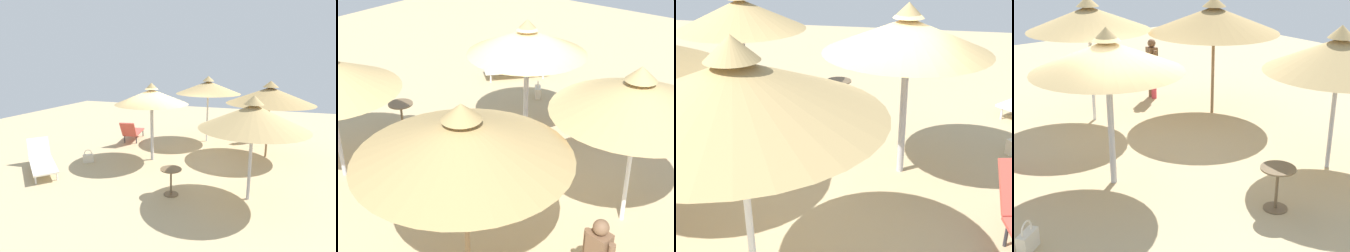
% 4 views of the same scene
% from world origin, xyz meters
% --- Properties ---
extents(ground, '(24.00, 24.00, 0.10)m').
position_xyz_m(ground, '(0.00, 0.00, -0.05)').
color(ground, tan).
extents(parasol_umbrella_far_right, '(2.47, 2.47, 2.67)m').
position_xyz_m(parasol_umbrella_far_right, '(-0.58, -0.25, 2.21)').
color(parasol_umbrella_far_right, '#B2B2B7').
rests_on(parasol_umbrella_far_right, ground).
extents(parasol_umbrella_near_left, '(2.58, 2.58, 2.60)m').
position_xyz_m(parasol_umbrella_near_left, '(2.80, -2.14, 2.09)').
color(parasol_umbrella_near_left, '#B2B2B7').
rests_on(parasol_umbrella_near_left, ground).
extents(parasol_umbrella_center, '(2.98, 2.98, 2.72)m').
position_xyz_m(parasol_umbrella_center, '(3.14, 1.42, 2.22)').
color(parasol_umbrella_center, olive).
rests_on(parasol_umbrella_center, ground).
extents(parasol_umbrella_back, '(2.68, 2.68, 2.78)m').
position_xyz_m(parasol_umbrella_back, '(0.70, 2.73, 2.31)').
color(parasol_umbrella_back, white).
rests_on(parasol_umbrella_back, ground).
extents(lounge_chair_edge, '(2.05, 1.90, 0.87)m').
position_xyz_m(lounge_chair_edge, '(-3.44, -2.37, 0.35)').
color(lounge_chair_edge, silver).
rests_on(lounge_chair_edge, ground).
extents(lounge_chair_far_left, '(0.94, 1.89, 0.97)m').
position_xyz_m(lounge_chair_far_left, '(-2.31, 1.63, 0.44)').
color(lounge_chair_far_left, '#CC4C3F').
rests_on(lounge_chair_far_left, ground).
extents(person_standing_near_right, '(0.26, 0.46, 1.54)m').
position_xyz_m(person_standing_near_right, '(2.71, 3.29, 0.87)').
color(person_standing_near_right, '#D83F4C').
rests_on(person_standing_near_right, ground).
extents(handbag, '(0.37, 0.33, 0.45)m').
position_xyz_m(handbag, '(-2.52, -1.26, 0.16)').
color(handbag, beige).
rests_on(handbag, ground).
extents(side_table_round, '(0.54, 0.54, 0.71)m').
position_xyz_m(side_table_round, '(0.92, -2.57, 0.48)').
color(side_table_round, brown).
rests_on(side_table_round, ground).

